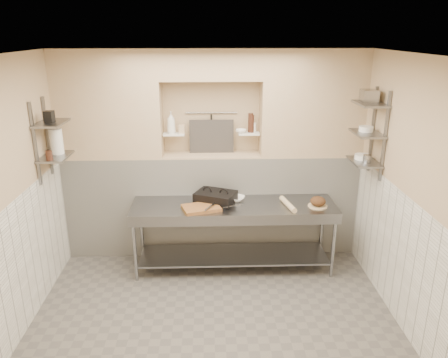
{
  "coord_description": "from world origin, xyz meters",
  "views": [
    {
      "loc": [
        -0.03,
        -3.95,
        3.01
      ],
      "look_at": [
        0.14,
        0.9,
        1.35
      ],
      "focal_mm": 35.0,
      "sensor_mm": 36.0,
      "label": 1
    }
  ],
  "objects_px": {
    "prep_table": "(234,224)",
    "bowl_alcove": "(241,131)",
    "mixing_bowl": "(236,199)",
    "bottle_soap": "(171,123)",
    "bread_loaf": "(318,201)",
    "cutting_board": "(201,208)",
    "rolling_pin": "(288,204)",
    "panini_press": "(216,197)",
    "jug_left": "(57,141)"
  },
  "relations": [
    {
      "from": "cutting_board",
      "to": "mixing_bowl",
      "type": "xyz_separation_m",
      "value": [
        0.45,
        0.28,
        0.01
      ]
    },
    {
      "from": "bread_loaf",
      "to": "jug_left",
      "type": "xyz_separation_m",
      "value": [
        -3.17,
        0.04,
        0.79
      ]
    },
    {
      "from": "rolling_pin",
      "to": "bottle_soap",
      "type": "relative_size",
      "value": 1.54
    },
    {
      "from": "bread_loaf",
      "to": "bowl_alcove",
      "type": "height_order",
      "value": "bowl_alcove"
    },
    {
      "from": "rolling_pin",
      "to": "bread_loaf",
      "type": "relative_size",
      "value": 2.29
    },
    {
      "from": "bottle_soap",
      "to": "bowl_alcove",
      "type": "distance_m",
      "value": 0.93
    },
    {
      "from": "cutting_board",
      "to": "jug_left",
      "type": "distance_m",
      "value": 1.9
    },
    {
      "from": "bread_loaf",
      "to": "bowl_alcove",
      "type": "bearing_deg",
      "value": 145.78
    },
    {
      "from": "cutting_board",
      "to": "rolling_pin",
      "type": "xyz_separation_m",
      "value": [
        1.09,
        0.05,
        0.01
      ]
    },
    {
      "from": "bottle_soap",
      "to": "bowl_alcove",
      "type": "xyz_separation_m",
      "value": [
        0.92,
        -0.0,
        -0.12
      ]
    },
    {
      "from": "bread_loaf",
      "to": "jug_left",
      "type": "distance_m",
      "value": 3.26
    },
    {
      "from": "prep_table",
      "to": "jug_left",
      "type": "height_order",
      "value": "jug_left"
    },
    {
      "from": "jug_left",
      "to": "panini_press",
      "type": "bearing_deg",
      "value": 4.93
    },
    {
      "from": "bottle_soap",
      "to": "bowl_alcove",
      "type": "relative_size",
      "value": 1.99
    },
    {
      "from": "rolling_pin",
      "to": "cutting_board",
      "type": "bearing_deg",
      "value": -177.39
    },
    {
      "from": "panini_press",
      "to": "prep_table",
      "type": "bearing_deg",
      "value": -3.83
    },
    {
      "from": "cutting_board",
      "to": "mixing_bowl",
      "type": "distance_m",
      "value": 0.53
    },
    {
      "from": "mixing_bowl",
      "to": "bowl_alcove",
      "type": "distance_m",
      "value": 0.9
    },
    {
      "from": "mixing_bowl",
      "to": "bread_loaf",
      "type": "relative_size",
      "value": 1.16
    },
    {
      "from": "bowl_alcove",
      "to": "panini_press",
      "type": "bearing_deg",
      "value": -129.16
    },
    {
      "from": "mixing_bowl",
      "to": "rolling_pin",
      "type": "xyz_separation_m",
      "value": [
        0.64,
        -0.23,
        0.01
      ]
    },
    {
      "from": "prep_table",
      "to": "bread_loaf",
      "type": "xyz_separation_m",
      "value": [
        1.05,
        -0.08,
        0.33
      ]
    },
    {
      "from": "prep_table",
      "to": "rolling_pin",
      "type": "height_order",
      "value": "rolling_pin"
    },
    {
      "from": "cutting_board",
      "to": "bread_loaf",
      "type": "xyz_separation_m",
      "value": [
        1.47,
        0.04,
        0.05
      ]
    },
    {
      "from": "panini_press",
      "to": "bowl_alcove",
      "type": "relative_size",
      "value": 4.08
    },
    {
      "from": "mixing_bowl",
      "to": "cutting_board",
      "type": "bearing_deg",
      "value": -147.81
    },
    {
      "from": "cutting_board",
      "to": "jug_left",
      "type": "relative_size",
      "value": 1.51
    },
    {
      "from": "rolling_pin",
      "to": "jug_left",
      "type": "distance_m",
      "value": 2.91
    },
    {
      "from": "cutting_board",
      "to": "rolling_pin",
      "type": "height_order",
      "value": "rolling_pin"
    },
    {
      "from": "mixing_bowl",
      "to": "bottle_soap",
      "type": "xyz_separation_m",
      "value": [
        -0.84,
        0.4,
        0.93
      ]
    },
    {
      "from": "bread_loaf",
      "to": "mixing_bowl",
      "type": "bearing_deg",
      "value": 166.88
    },
    {
      "from": "prep_table",
      "to": "bottle_soap",
      "type": "height_order",
      "value": "bottle_soap"
    },
    {
      "from": "bowl_alcove",
      "to": "jug_left",
      "type": "relative_size",
      "value": 0.49
    },
    {
      "from": "bottle_soap",
      "to": "bowl_alcove",
      "type": "bearing_deg",
      "value": -0.04
    },
    {
      "from": "bowl_alcove",
      "to": "bottle_soap",
      "type": "bearing_deg",
      "value": 179.96
    },
    {
      "from": "panini_press",
      "to": "rolling_pin",
      "type": "relative_size",
      "value": 1.33
    },
    {
      "from": "bread_loaf",
      "to": "bottle_soap",
      "type": "distance_m",
      "value": 2.15
    },
    {
      "from": "rolling_pin",
      "to": "prep_table",
      "type": "bearing_deg",
      "value": 173.62
    },
    {
      "from": "bread_loaf",
      "to": "bottle_soap",
      "type": "xyz_separation_m",
      "value": [
        -1.86,
        0.64,
        0.88
      ]
    },
    {
      "from": "prep_table",
      "to": "cutting_board",
      "type": "distance_m",
      "value": 0.51
    },
    {
      "from": "bowl_alcove",
      "to": "jug_left",
      "type": "bearing_deg",
      "value": -165.11
    },
    {
      "from": "panini_press",
      "to": "bowl_alcove",
      "type": "height_order",
      "value": "bowl_alcove"
    },
    {
      "from": "panini_press",
      "to": "bottle_soap",
      "type": "height_order",
      "value": "bottle_soap"
    },
    {
      "from": "panini_press",
      "to": "rolling_pin",
      "type": "height_order",
      "value": "panini_press"
    },
    {
      "from": "prep_table",
      "to": "bowl_alcove",
      "type": "relative_size",
      "value": 17.97
    },
    {
      "from": "bread_loaf",
      "to": "jug_left",
      "type": "bearing_deg",
      "value": 179.26
    },
    {
      "from": "bottle_soap",
      "to": "jug_left",
      "type": "height_order",
      "value": "bottle_soap"
    },
    {
      "from": "mixing_bowl",
      "to": "bowl_alcove",
      "type": "xyz_separation_m",
      "value": [
        0.09,
        0.4,
        0.81
      ]
    },
    {
      "from": "panini_press",
      "to": "jug_left",
      "type": "xyz_separation_m",
      "value": [
        -1.88,
        -0.16,
        0.79
      ]
    },
    {
      "from": "cutting_board",
      "to": "rolling_pin",
      "type": "distance_m",
      "value": 1.09
    }
  ]
}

